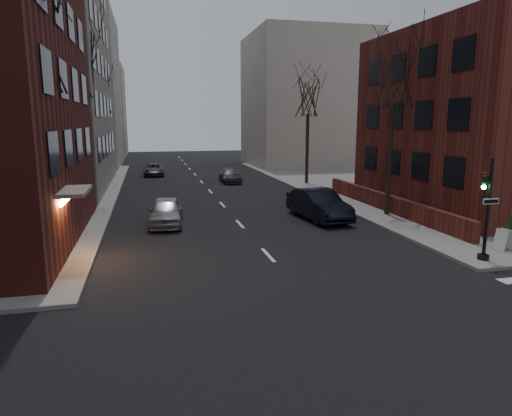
% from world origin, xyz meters
% --- Properties ---
extents(building_right_brick, '(12.00, 14.00, 11.00)m').
position_xyz_m(building_right_brick, '(16.50, 19.00, 5.50)').
color(building_right_brick, maroon).
rests_on(building_right_brick, ground).
extents(low_wall_right, '(0.35, 16.00, 1.00)m').
position_xyz_m(low_wall_right, '(9.30, 19.00, 0.65)').
color(low_wall_right, maroon).
rests_on(low_wall_right, sidewalk_far_right).
extents(building_distant_la, '(14.00, 16.00, 18.00)m').
position_xyz_m(building_distant_la, '(-15.00, 55.00, 9.00)').
color(building_distant_la, '#BCB19F').
rests_on(building_distant_la, ground).
extents(building_distant_ra, '(14.00, 14.00, 16.00)m').
position_xyz_m(building_distant_ra, '(15.00, 50.00, 8.00)').
color(building_distant_ra, '#BCB19F').
rests_on(building_distant_ra, ground).
extents(building_distant_lb, '(10.00, 12.00, 14.00)m').
position_xyz_m(building_distant_lb, '(-13.00, 72.00, 7.00)').
color(building_distant_lb, '#BCB19F').
rests_on(building_distant_lb, ground).
extents(traffic_signal, '(0.76, 0.44, 4.00)m').
position_xyz_m(traffic_signal, '(7.94, 8.99, 1.91)').
color(traffic_signal, black).
rests_on(traffic_signal, sidewalk_far_right).
extents(tree_left_a, '(4.18, 4.18, 10.26)m').
position_xyz_m(tree_left_a, '(-8.80, 14.00, 8.47)').
color(tree_left_a, '#2D231C').
rests_on(tree_left_a, sidewalk_far_left).
extents(tree_left_b, '(4.40, 4.40, 10.80)m').
position_xyz_m(tree_left_b, '(-8.80, 26.00, 8.91)').
color(tree_left_b, '#2D231C').
rests_on(tree_left_b, sidewalk_far_left).
extents(tree_left_c, '(3.96, 3.96, 9.72)m').
position_xyz_m(tree_left_c, '(-8.80, 40.00, 8.03)').
color(tree_left_c, '#2D231C').
rests_on(tree_left_c, sidewalk_far_left).
extents(tree_right_a, '(3.96, 3.96, 9.72)m').
position_xyz_m(tree_right_a, '(8.80, 18.00, 8.03)').
color(tree_right_a, '#2D231C').
rests_on(tree_right_a, sidewalk_far_right).
extents(tree_right_b, '(3.74, 3.74, 9.18)m').
position_xyz_m(tree_right_b, '(8.80, 32.00, 7.59)').
color(tree_right_b, '#2D231C').
rests_on(tree_right_b, sidewalk_far_right).
extents(streetlamp_near, '(0.36, 0.36, 6.28)m').
position_xyz_m(streetlamp_near, '(-8.20, 22.00, 4.24)').
color(streetlamp_near, black).
rests_on(streetlamp_near, sidewalk_far_left).
extents(streetlamp_far, '(0.36, 0.36, 6.28)m').
position_xyz_m(streetlamp_far, '(-8.20, 42.00, 4.24)').
color(streetlamp_far, black).
rests_on(streetlamp_far, sidewalk_far_left).
extents(parked_sedan, '(2.38, 5.39, 1.72)m').
position_xyz_m(parked_sedan, '(4.59, 18.17, 0.86)').
color(parked_sedan, black).
rests_on(parked_sedan, ground).
extents(car_lane_silver, '(2.11, 4.46, 1.47)m').
position_xyz_m(car_lane_silver, '(-3.91, 18.72, 0.74)').
color(car_lane_silver, '#9C9CA1').
rests_on(car_lane_silver, ground).
extents(car_lane_gray, '(1.83, 4.27, 1.23)m').
position_xyz_m(car_lane_gray, '(2.52, 35.05, 0.61)').
color(car_lane_gray, '#38393D').
rests_on(car_lane_gray, ground).
extents(car_lane_far, '(2.05, 4.38, 1.21)m').
position_xyz_m(car_lane_far, '(-4.22, 42.01, 0.61)').
color(car_lane_far, '#3F3E43').
rests_on(car_lane_far, ground).
extents(sandwich_board, '(0.51, 0.65, 0.94)m').
position_xyz_m(sandwich_board, '(9.69, 9.87, 0.62)').
color(sandwich_board, silver).
rests_on(sandwich_board, sidewalk_far_right).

